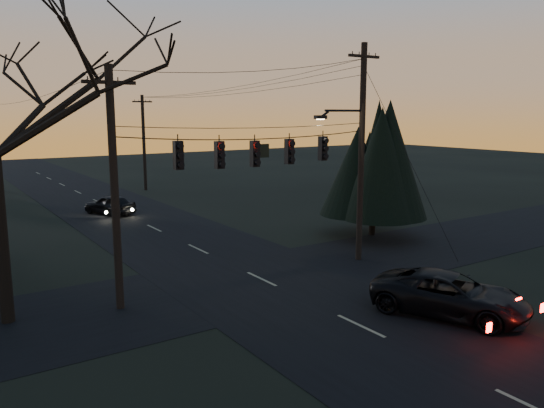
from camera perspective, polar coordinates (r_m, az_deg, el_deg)
ground_plane at (r=15.65m, az=20.06°, el=-16.98°), size 160.00×160.00×0.00m
main_road at (r=31.06m, az=-11.20°, el=-3.24°), size 8.00×120.00×0.02m
cross_road at (r=22.47m, az=-1.14°, el=-8.09°), size 60.00×7.00×0.02m
utility_pole_right at (r=25.73m, az=9.27°, el=-5.91°), size 5.00×0.30×10.00m
utility_pole_left at (r=20.05m, az=-15.98°, el=-10.73°), size 1.80×0.30×8.50m
utility_pole_far_r at (r=49.54m, az=-13.42°, el=1.47°), size 1.80×0.30×8.50m
span_signal_assembly at (r=21.32m, az=-1.74°, el=5.57°), size 11.50×0.44×1.48m
evergreen_right at (r=30.36m, az=10.93°, el=4.44°), size 4.48×4.48×7.16m
suv_near at (r=19.42m, az=18.56°, el=-9.27°), size 4.33×5.76×1.45m
sedan_oncoming_a at (r=38.12m, az=-17.04°, el=-0.08°), size 3.01×4.26×1.35m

